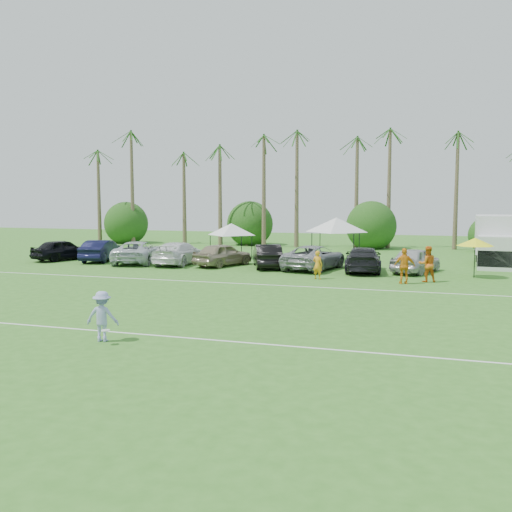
% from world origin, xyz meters
% --- Properties ---
extents(ground, '(120.00, 120.00, 0.00)m').
position_xyz_m(ground, '(0.00, 0.00, 0.00)').
color(ground, '#347021').
rests_on(ground, ground).
extents(field_lines, '(80.00, 12.10, 0.01)m').
position_xyz_m(field_lines, '(0.00, 8.00, 0.01)').
color(field_lines, white).
rests_on(field_lines, ground).
extents(palm_tree_0, '(2.40, 2.40, 8.90)m').
position_xyz_m(palm_tree_0, '(-22.00, 38.00, 7.48)').
color(palm_tree_0, brown).
rests_on(palm_tree_0, ground).
extents(palm_tree_1, '(2.40, 2.40, 9.90)m').
position_xyz_m(palm_tree_1, '(-17.00, 38.00, 8.35)').
color(palm_tree_1, brown).
rests_on(palm_tree_1, ground).
extents(palm_tree_2, '(2.40, 2.40, 10.90)m').
position_xyz_m(palm_tree_2, '(-12.00, 38.00, 9.21)').
color(palm_tree_2, brown).
rests_on(palm_tree_2, ground).
extents(palm_tree_3, '(2.40, 2.40, 11.90)m').
position_xyz_m(palm_tree_3, '(-8.00, 38.00, 10.06)').
color(palm_tree_3, brown).
rests_on(palm_tree_3, ground).
extents(palm_tree_4, '(2.40, 2.40, 8.90)m').
position_xyz_m(palm_tree_4, '(-4.00, 38.00, 7.48)').
color(palm_tree_4, brown).
rests_on(palm_tree_4, ground).
extents(palm_tree_5, '(2.40, 2.40, 9.90)m').
position_xyz_m(palm_tree_5, '(0.00, 38.00, 8.35)').
color(palm_tree_5, brown).
rests_on(palm_tree_5, ground).
extents(palm_tree_6, '(2.40, 2.40, 10.90)m').
position_xyz_m(palm_tree_6, '(4.00, 38.00, 9.21)').
color(palm_tree_6, brown).
rests_on(palm_tree_6, ground).
extents(palm_tree_7, '(2.40, 2.40, 11.90)m').
position_xyz_m(palm_tree_7, '(8.00, 38.00, 10.06)').
color(palm_tree_7, brown).
rests_on(palm_tree_7, ground).
extents(palm_tree_8, '(2.40, 2.40, 8.90)m').
position_xyz_m(palm_tree_8, '(13.00, 38.00, 7.48)').
color(palm_tree_8, brown).
rests_on(palm_tree_8, ground).
extents(bush_tree_0, '(4.00, 4.00, 4.00)m').
position_xyz_m(bush_tree_0, '(-19.00, 39.00, 1.80)').
color(bush_tree_0, brown).
rests_on(bush_tree_0, ground).
extents(bush_tree_1, '(4.00, 4.00, 4.00)m').
position_xyz_m(bush_tree_1, '(-6.00, 39.00, 1.80)').
color(bush_tree_1, brown).
rests_on(bush_tree_1, ground).
extents(bush_tree_2, '(4.00, 4.00, 4.00)m').
position_xyz_m(bush_tree_2, '(6.00, 39.00, 1.80)').
color(bush_tree_2, brown).
rests_on(bush_tree_2, ground).
extents(bush_tree_3, '(4.00, 4.00, 4.00)m').
position_xyz_m(bush_tree_3, '(16.00, 39.00, 1.80)').
color(bush_tree_3, brown).
rests_on(bush_tree_3, ground).
extents(sideline_player_a, '(0.69, 0.55, 1.64)m').
position_xyz_m(sideline_player_a, '(5.37, 17.02, 0.82)').
color(sideline_player_a, orange).
rests_on(sideline_player_a, ground).
extents(sideline_player_b, '(1.15, 1.02, 2.00)m').
position_xyz_m(sideline_player_b, '(11.37, 17.74, 1.00)').
color(sideline_player_b, orange).
rests_on(sideline_player_b, ground).
extents(sideline_player_c, '(1.22, 0.75, 1.94)m').
position_xyz_m(sideline_player_c, '(10.21, 16.64, 0.97)').
color(sideline_player_c, orange).
rests_on(sideline_player_c, ground).
extents(box_truck, '(2.81, 6.77, 3.44)m').
position_xyz_m(box_truck, '(15.69, 27.28, 1.84)').
color(box_truck, silver).
rests_on(box_truck, ground).
extents(canopy_tent_left, '(3.89, 3.89, 3.15)m').
position_xyz_m(canopy_tent_left, '(-3.31, 26.39, 2.70)').
color(canopy_tent_left, black).
rests_on(canopy_tent_left, ground).
extents(canopy_tent_right, '(4.63, 4.63, 3.75)m').
position_xyz_m(canopy_tent_right, '(4.72, 26.97, 3.21)').
color(canopy_tent_right, black).
rests_on(canopy_tent_right, ground).
extents(market_umbrella, '(2.10, 2.10, 2.34)m').
position_xyz_m(market_umbrella, '(13.96, 20.38, 2.09)').
color(market_umbrella, black).
rests_on(market_umbrella, ground).
extents(frisbee_player, '(1.15, 0.91, 1.63)m').
position_xyz_m(frisbee_player, '(1.65, 0.79, 0.82)').
color(frisbee_player, '#97A0D6').
rests_on(frisbee_player, ground).
extents(parked_car_0, '(3.29, 4.98, 1.58)m').
position_xyz_m(parked_car_0, '(-14.88, 21.18, 0.79)').
color(parked_car_0, black).
rests_on(parked_car_0, ground).
extents(parked_car_1, '(2.53, 5.01, 1.58)m').
position_xyz_m(parked_car_1, '(-11.69, 21.48, 0.79)').
color(parked_car_1, black).
rests_on(parked_car_1, ground).
extents(parked_car_2, '(3.90, 6.13, 1.58)m').
position_xyz_m(parked_car_2, '(-8.51, 21.16, 0.79)').
color(parked_car_2, silver).
rests_on(parked_car_2, ground).
extents(parked_car_3, '(2.27, 5.45, 1.58)m').
position_xyz_m(parked_car_3, '(-5.32, 21.32, 0.79)').
color(parked_car_3, white).
rests_on(parked_car_3, ground).
extents(parked_car_4, '(3.38, 4.98, 1.58)m').
position_xyz_m(parked_car_4, '(-2.13, 21.42, 0.79)').
color(parked_car_4, tan).
rests_on(parked_car_4, ground).
extents(parked_car_5, '(3.31, 5.06, 1.58)m').
position_xyz_m(parked_car_5, '(1.06, 21.44, 0.79)').
color(parked_car_5, black).
rests_on(parked_car_5, ground).
extents(parked_car_6, '(3.71, 6.08, 1.58)m').
position_xyz_m(parked_car_6, '(4.24, 21.41, 0.79)').
color(parked_car_6, '#939599').
rests_on(parked_car_6, ground).
extents(parked_car_7, '(2.82, 5.65, 1.58)m').
position_xyz_m(parked_car_7, '(7.43, 21.21, 0.79)').
color(parked_car_7, black).
rests_on(parked_car_7, ground).
extents(parked_car_8, '(3.27, 4.98, 1.58)m').
position_xyz_m(parked_car_8, '(10.62, 21.67, 0.79)').
color(parked_car_8, '#B9B9B9').
rests_on(parked_car_8, ground).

